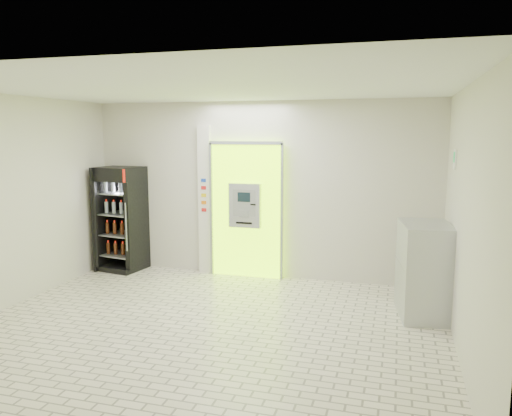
% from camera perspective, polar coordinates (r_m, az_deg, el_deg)
% --- Properties ---
extents(ground, '(6.00, 6.00, 0.00)m').
position_cam_1_polar(ground, '(6.58, -5.70, -13.47)').
color(ground, beige).
rests_on(ground, ground).
extents(room_shell, '(6.00, 6.00, 6.00)m').
position_cam_1_polar(room_shell, '(6.13, -5.96, 2.70)').
color(room_shell, beige).
rests_on(room_shell, ground).
extents(atm_assembly, '(1.30, 0.24, 2.33)m').
position_cam_1_polar(atm_assembly, '(8.54, -1.07, -0.15)').
color(atm_assembly, '#94E901').
rests_on(atm_assembly, ground).
extents(pillar, '(0.22, 0.11, 2.60)m').
position_cam_1_polar(pillar, '(8.82, -5.86, 0.93)').
color(pillar, silver).
rests_on(pillar, ground).
extents(beverage_cooler, '(0.80, 0.75, 1.87)m').
position_cam_1_polar(beverage_cooler, '(9.32, -15.14, -1.42)').
color(beverage_cooler, black).
rests_on(beverage_cooler, ground).
extents(steel_cabinet, '(0.77, 1.03, 1.27)m').
position_cam_1_polar(steel_cabinet, '(7.14, 18.71, -6.74)').
color(steel_cabinet, '#AAADB2').
rests_on(steel_cabinet, ground).
extents(exit_sign, '(0.02, 0.22, 0.26)m').
position_cam_1_polar(exit_sign, '(7.10, 21.78, 5.20)').
color(exit_sign, white).
rests_on(exit_sign, room_shell).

